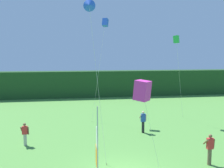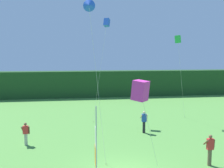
# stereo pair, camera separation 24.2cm
# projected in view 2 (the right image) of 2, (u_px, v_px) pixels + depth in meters

# --- Properties ---
(distant_treeline) EXTENTS (80.00, 2.40, 3.82)m
(distant_treeline) POSITION_uv_depth(u_px,v_px,m) (92.00, 84.00, 37.82)
(distant_treeline) COLOR #1E421E
(distant_treeline) RESTS_ON ground
(banner_flag) EXTENTS (0.06, 1.03, 3.88)m
(banner_flag) POSITION_uv_depth(u_px,v_px,m) (96.00, 146.00, 12.25)
(banner_flag) COLOR #B7B7BC
(banner_flag) RESTS_ON ground
(person_near_banner) EXTENTS (0.55, 0.48, 1.79)m
(person_near_banner) POSITION_uv_depth(u_px,v_px,m) (210.00, 149.00, 14.30)
(person_near_banner) COLOR brown
(person_near_banner) RESTS_ON ground
(person_mid_field) EXTENTS (0.55, 0.48, 1.77)m
(person_mid_field) POSITION_uv_depth(u_px,v_px,m) (144.00, 121.00, 20.29)
(person_mid_field) COLOR black
(person_mid_field) RESTS_ON ground
(person_far_left) EXTENTS (0.55, 0.48, 1.59)m
(person_far_left) POSITION_uv_depth(u_px,v_px,m) (26.00, 133.00, 17.55)
(person_far_left) COLOR #B7B2A3
(person_far_left) RESTS_ON ground
(kite_green_box_0) EXTENTS (1.79, 1.55, 7.99)m
(kite_green_box_0) POSITION_uv_depth(u_px,v_px,m) (178.00, 40.00, 23.22)
(kite_green_box_0) COLOR brown
(kite_green_box_0) RESTS_ON ground
(kite_blue_delta_1) EXTENTS (1.21, 0.88, 9.29)m
(kite_blue_delta_1) POSITION_uv_depth(u_px,v_px,m) (89.00, 6.00, 14.03)
(kite_blue_delta_1) COLOR brown
(kite_blue_delta_1) RESTS_ON ground
(kite_blue_box_2) EXTENTS (1.80, 1.50, 9.64)m
(kite_blue_box_2) POSITION_uv_depth(u_px,v_px,m) (107.00, 23.00, 23.88)
(kite_blue_box_2) COLOR brown
(kite_blue_box_2) RESTS_ON ground
(kite_magenta_box_3) EXTENTS (1.97, 2.11, 5.23)m
(kite_magenta_box_3) POSITION_uv_depth(u_px,v_px,m) (140.00, 91.00, 10.25)
(kite_magenta_box_3) COLOR brown
(kite_magenta_box_3) RESTS_ON ground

